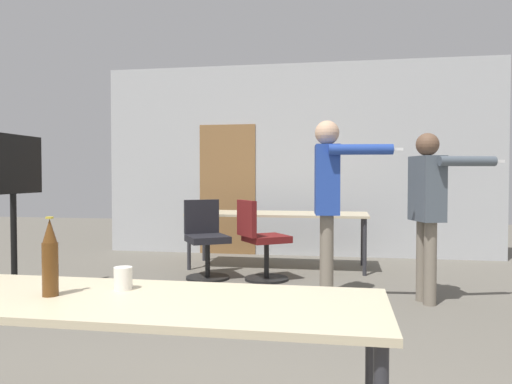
{
  "coord_description": "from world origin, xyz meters",
  "views": [
    {
      "loc": [
        0.72,
        -1.5,
        1.24
      ],
      "look_at": [
        -0.03,
        2.74,
        1.1
      ],
      "focal_mm": 35.0,
      "sensor_mm": 36.0,
      "label": 1
    }
  ],
  "objects": [
    {
      "name": "drink_cup",
      "position": [
        -0.23,
        0.53,
        0.79
      ],
      "size": [
        0.08,
        0.08,
        0.1
      ],
      "color": "silver",
      "rests_on": "conference_table_near"
    },
    {
      "name": "office_chair_mid_tucked",
      "position": [
        -0.93,
        4.33,
        0.45
      ],
      "size": [
        0.65,
        0.68,
        0.94
      ],
      "rotation": [
        0.0,
        0.0,
        3.7
      ],
      "color": "black",
      "rests_on": "ground_plane"
    },
    {
      "name": "back_wall",
      "position": [
        -0.03,
        6.26,
        1.48
      ],
      "size": [
        6.14,
        0.12,
        2.98
      ],
      "color": "#B2B5B7",
      "rests_on": "ground_plane"
    },
    {
      "name": "office_chair_side_rolled",
      "position": [
        -0.24,
        4.28,
        0.45
      ],
      "size": [
        0.68,
        0.67,
        0.95
      ],
      "rotation": [
        0.0,
        0.0,
        5.32
      ],
      "color": "black",
      "rests_on": "ground_plane"
    },
    {
      "name": "person_left_plaid",
      "position": [
        1.53,
        3.54,
        1.01
      ],
      "size": [
        0.85,
        0.55,
        1.65
      ],
      "rotation": [
        0.0,
        0.0,
        -1.27
      ],
      "color": "slate",
      "rests_on": "ground_plane"
    },
    {
      "name": "beer_bottle",
      "position": [
        -0.48,
        0.37,
        0.9
      ],
      "size": [
        0.07,
        0.07,
        0.33
      ],
      "color": "#563314",
      "rests_on": "conference_table_near"
    },
    {
      "name": "conference_table_far",
      "position": [
        -0.15,
        5.15,
        0.69
      ],
      "size": [
        2.39,
        0.84,
        0.74
      ],
      "color": "#C6B793",
      "rests_on": "ground_plane"
    },
    {
      "name": "tv_screen",
      "position": [
        -2.52,
        2.95,
        0.99
      ],
      "size": [
        0.44,
        0.9,
        1.65
      ],
      "rotation": [
        0.0,
        0.0,
        1.57
      ],
      "color": "black",
      "rests_on": "ground_plane"
    },
    {
      "name": "person_far_watching",
      "position": [
        0.57,
        3.44,
        1.09
      ],
      "size": [
        0.83,
        0.6,
        1.78
      ],
      "rotation": [
        0.0,
        0.0,
        -1.48
      ],
      "color": "slate",
      "rests_on": "ground_plane"
    },
    {
      "name": "conference_table_near",
      "position": [
        -0.11,
        0.4,
        0.67
      ],
      "size": [
        2.02,
        0.69,
        0.74
      ],
      "color": "#C6B793",
      "rests_on": "ground_plane"
    }
  ]
}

